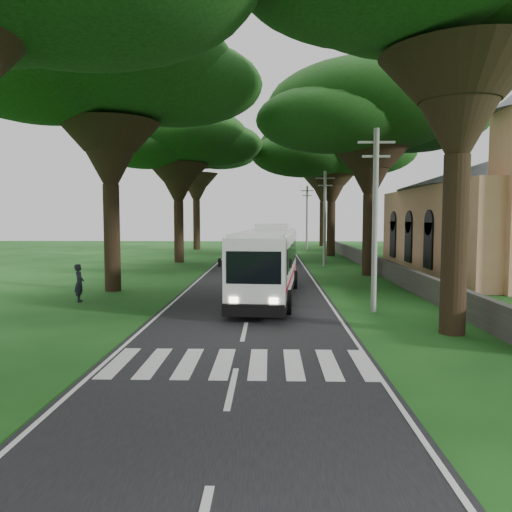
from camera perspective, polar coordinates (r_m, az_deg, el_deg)
name	(u,v)px	position (r m, az deg, el deg)	size (l,w,h in m)	color
ground	(241,346)	(16.47, -1.69, -10.28)	(140.00, 140.00, 0.00)	#144513
road	(259,268)	(41.12, 0.31, -1.34)	(8.00, 120.00, 0.04)	black
crosswalk	(237,364)	(14.55, -2.16, -12.28)	(8.00, 3.00, 0.01)	silver
property_wall	(371,262)	(40.87, 12.99, -0.66)	(0.35, 50.00, 1.20)	#383533
church	(499,207)	(41.10, 26.05, 5.04)	(14.00, 24.00, 11.60)	tan
pole_near	(375,217)	(22.37, 13.44, 4.33)	(1.60, 0.24, 8.00)	gray
pole_mid	(325,217)	(42.15, 7.86, 4.44)	(1.60, 0.24, 8.00)	gray
pole_far	(307,217)	(62.07, 5.85, 4.46)	(1.60, 0.24, 8.00)	gray
tree_l_mida	(108,71)	(30.36, -16.54, 19.61)	(14.15, 14.15, 15.35)	black
tree_l_midb	(178,138)	(47.20, -8.93, 13.13)	(12.86, 12.86, 14.23)	black
tree_l_far	(196,149)	(65.16, -6.88, 12.05)	(13.06, 13.06, 15.77)	black
tree_r_mida	(371,110)	(37.35, 13.00, 15.98)	(14.63, 14.63, 14.93)	black
tree_r_midb	(332,147)	(54.80, 8.68, 12.23)	(15.50, 15.50, 15.00)	black
tree_r_far	(323,154)	(72.85, 7.71, 11.53)	(14.63, 14.63, 16.41)	black
coach_bus	(268,262)	(25.37, 1.33, -0.73)	(3.56, 12.05, 3.50)	white
distant_car_a	(240,253)	(48.50, -1.80, 0.36)	(1.58, 3.94, 1.34)	silver
distant_car_b	(257,243)	(66.17, 0.11, 1.50)	(1.49, 4.26, 1.40)	#22294F
distant_car_c	(283,239)	(78.49, 3.12, 1.94)	(1.85, 4.54, 1.32)	maroon
pedestrian	(79,283)	(26.15, -19.54, -2.93)	(0.68, 0.45, 1.87)	black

